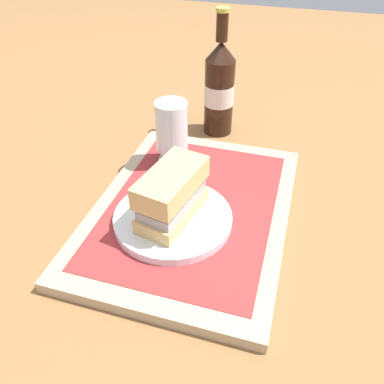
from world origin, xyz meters
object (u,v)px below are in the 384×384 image
plate (173,218)px  beer_glass (172,131)px  sandwich (173,193)px  beer_bottle (219,88)px

plate → beer_glass: bearing=18.9°
plate → sandwich: size_ratio=1.36×
plate → beer_glass: size_ratio=1.52×
plate → beer_bottle: bearing=1.6°
sandwich → beer_bottle: size_ratio=0.53×
beer_bottle → sandwich: bearing=-178.3°
plate → beer_bottle: (0.34, 0.01, 0.08)m
beer_glass → beer_bottle: bearing=-14.6°
sandwich → beer_bottle: beer_bottle is taller
beer_bottle → beer_glass: bearing=165.4°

